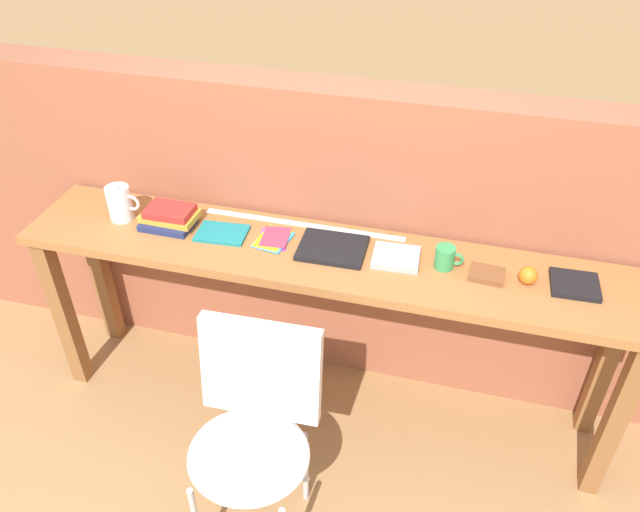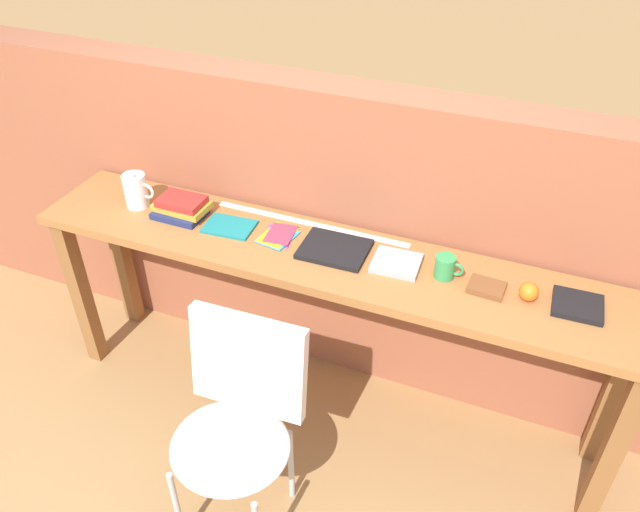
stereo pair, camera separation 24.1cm
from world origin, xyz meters
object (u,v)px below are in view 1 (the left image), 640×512
at_px(magazine_cycling, 222,233).
at_px(mug, 445,257).
at_px(chair_white_moulded, 253,426).
at_px(sports_ball_small, 528,275).
at_px(pamphlet_pile_colourful, 274,239).
at_px(book_open_centre, 332,248).
at_px(book_repair_rightmost, 575,285).
at_px(pitcher_white, 120,203).
at_px(leather_journal_brown, 487,274).
at_px(book_stack_leftmost, 169,217).

relative_size(magazine_cycling, mug, 1.86).
height_order(chair_white_moulded, sports_ball_small, sports_ball_small).
bearing_deg(sports_ball_small, pamphlet_pile_colourful, 178.81).
bearing_deg(chair_white_moulded, magazine_cycling, 118.36).
relative_size(book_open_centre, book_repair_rightmost, 1.53).
bearing_deg(mug, sports_ball_small, -3.23).
height_order(pitcher_white, magazine_cycling, pitcher_white).
xyz_separation_m(pamphlet_pile_colourful, leather_journal_brown, (0.85, -0.02, 0.01)).
xyz_separation_m(chair_white_moulded, sports_ball_small, (0.88, 0.62, 0.39)).
height_order(book_stack_leftmost, leather_journal_brown, book_stack_leftmost).
xyz_separation_m(magazine_cycling, book_repair_rightmost, (1.38, 0.02, 0.00)).
relative_size(book_open_centre, leather_journal_brown, 2.04).
relative_size(leather_journal_brown, book_repair_rightmost, 0.75).
xyz_separation_m(mug, sports_ball_small, (0.31, -0.02, -0.01)).
bearing_deg(book_open_centre, mug, -0.61).
relative_size(chair_white_moulded, pitcher_white, 4.85).
bearing_deg(mug, leather_journal_brown, -7.63).
distance_m(chair_white_moulded, book_repair_rightmost, 1.28).
distance_m(book_stack_leftmost, leather_journal_brown, 1.30).
height_order(book_open_centre, sports_ball_small, sports_ball_small).
xyz_separation_m(mug, leather_journal_brown, (0.16, -0.02, -0.03)).
relative_size(book_open_centre, sports_ball_small, 3.77).
distance_m(pamphlet_pile_colourful, book_open_centre, 0.25).
relative_size(magazine_cycling, book_open_centre, 0.77).
height_order(book_stack_leftmost, magazine_cycling, book_stack_leftmost).
relative_size(book_stack_leftmost, pamphlet_pile_colourful, 1.29).
xyz_separation_m(leather_journal_brown, book_repair_rightmost, (0.32, 0.02, -0.00)).
relative_size(pitcher_white, sports_ball_small, 2.61).
distance_m(book_stack_leftmost, pamphlet_pile_colourful, 0.46).
height_order(pitcher_white, book_repair_rightmost, pitcher_white).
bearing_deg(mug, book_repair_rightmost, 0.24).
xyz_separation_m(book_open_centre, mug, (0.44, 0.00, 0.03)).
distance_m(leather_journal_brown, sports_ball_small, 0.15).
distance_m(book_stack_leftmost, book_repair_rightmost, 1.62).
relative_size(pitcher_white, pamphlet_pile_colourful, 1.02).
height_order(magazine_cycling, sports_ball_small, sports_ball_small).
bearing_deg(leather_journal_brown, book_repair_rightmost, 7.98).
relative_size(pitcher_white, book_stack_leftmost, 0.79).
xyz_separation_m(pamphlet_pile_colourful, book_repair_rightmost, (1.17, -0.00, 0.00)).
distance_m(book_open_centre, sports_ball_small, 0.75).
xyz_separation_m(book_open_centre, sports_ball_small, (0.75, -0.01, 0.03)).
bearing_deg(book_stack_leftmost, book_repair_rightmost, 0.26).
distance_m(book_stack_leftmost, mug, 1.14).
bearing_deg(sports_ball_small, pitcher_white, 179.76).
xyz_separation_m(leather_journal_brown, sports_ball_small, (0.15, 0.00, 0.02)).
bearing_deg(pitcher_white, book_repair_rightmost, 0.38).
bearing_deg(chair_white_moulded, leather_journal_brown, 40.22).
distance_m(mug, leather_journal_brown, 0.16).
bearing_deg(book_stack_leftmost, chair_white_moulded, -47.87).
relative_size(magazine_cycling, sports_ball_small, 2.91).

